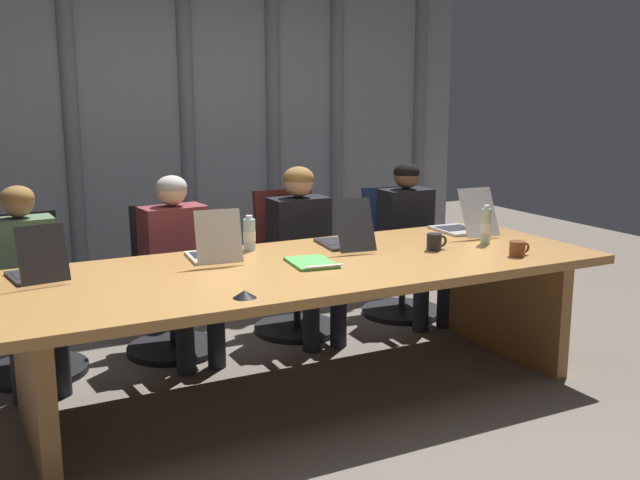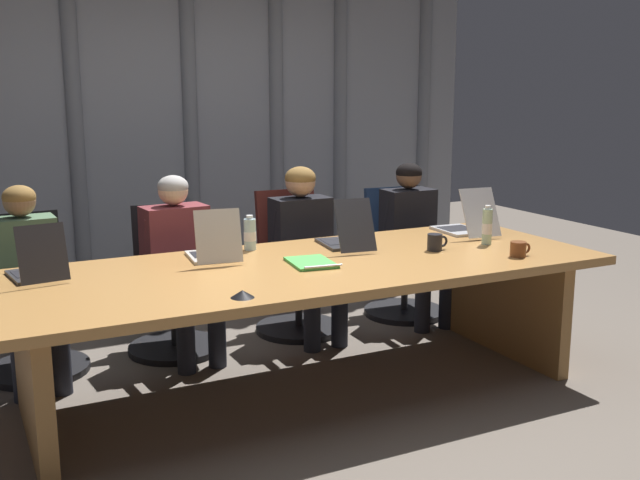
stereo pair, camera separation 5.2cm
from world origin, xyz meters
TOP-DOWN VIEW (x-y plane):
  - ground_plane at (0.00, 0.00)m, footprint 10.67×10.67m
  - conference_table at (0.00, 0.00)m, footprint 3.33×1.22m
  - curtain_backdrop at (-0.00, 2.35)m, footprint 5.33×0.17m
  - laptop_left_end at (-1.33, 0.30)m, footprint 0.28×0.40m
  - laptop_left_mid at (-0.41, 0.31)m, footprint 0.29×0.41m
  - laptop_center at (0.40, 0.27)m, footprint 0.28×0.49m
  - laptop_right_mid at (1.30, 0.30)m, footprint 0.27×0.49m
  - office_chair_left_end at (-1.31, 1.03)m, footprint 0.60×0.60m
  - office_chair_left_mid at (-0.46, 1.03)m, footprint 0.60×0.60m
  - office_chair_center at (0.42, 1.03)m, footprint 0.60×0.60m
  - office_chair_right_mid at (1.29, 1.03)m, footprint 0.60×0.60m
  - person_left_end at (-1.33, 0.87)m, footprint 0.39×0.56m
  - person_left_mid at (-0.44, 0.87)m, footprint 0.44×0.57m
  - person_center at (0.43, 0.87)m, footprint 0.40×0.55m
  - person_right_mid at (1.29, 0.87)m, footprint 0.38×0.55m
  - water_bottle_primary at (-0.13, 0.47)m, footprint 0.07×0.07m
  - water_bottle_secondary at (1.21, -0.03)m, footprint 0.06×0.06m
  - coffee_mug_near at (1.15, -0.38)m, footprint 0.13×0.09m
  - coffee_mug_far at (0.83, -0.03)m, footprint 0.13×0.09m
  - conference_mic_left_side at (-0.53, -0.46)m, footprint 0.11×0.11m
  - spiral_notepad at (0.03, -0.02)m, footprint 0.25×0.33m

SIDE VIEW (x-z plane):
  - ground_plane at x=0.00m, z-range 0.00..0.00m
  - office_chair_left_mid at x=-0.46m, z-range -0.11..0.82m
  - office_chair_right_mid at x=1.29m, z-range -0.11..0.82m
  - office_chair_left_end at x=-1.31m, z-range -0.11..0.82m
  - office_chair_center at x=0.42m, z-range -0.12..0.85m
  - conference_table at x=0.00m, z-range 0.21..0.95m
  - person_left_end at x=-1.33m, z-range 0.08..1.21m
  - person_right_mid at x=1.29m, z-range 0.08..1.22m
  - person_left_mid at x=-0.44m, z-range 0.08..1.22m
  - person_center at x=0.43m, z-range 0.09..1.24m
  - spiral_notepad at x=0.03m, z-range 0.73..0.76m
  - conference_mic_left_side at x=-0.53m, z-range 0.74..0.77m
  - coffee_mug_near at x=1.15m, z-range 0.74..0.82m
  - coffee_mug_far at x=0.83m, z-range 0.74..0.83m
  - laptop_left_end at x=-1.33m, z-range 0.65..0.94m
  - laptop_left_mid at x=-0.41m, z-range 0.64..0.94m
  - laptop_center at x=0.40m, z-range 0.64..0.95m
  - laptop_right_mid at x=1.30m, z-range 0.64..0.95m
  - water_bottle_primary at x=-0.13m, z-range 0.73..0.93m
  - water_bottle_secondary at x=1.21m, z-range 0.73..0.96m
  - curtain_backdrop at x=0.00m, z-range 0.00..3.18m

